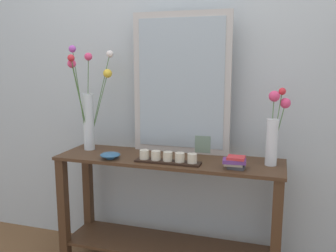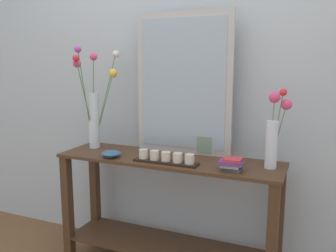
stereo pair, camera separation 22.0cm
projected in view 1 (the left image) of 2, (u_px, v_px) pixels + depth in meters
wall_back at (182, 63)px, 2.43m from camera, size 6.40×0.08×2.70m
console_table at (168, 205)px, 2.29m from camera, size 1.40×0.39×0.77m
mirror_leaning at (181, 84)px, 2.30m from camera, size 0.64×0.03×0.90m
tall_vase_left at (89, 105)px, 2.40m from camera, size 0.21×0.31×0.69m
vase_right at (274, 129)px, 2.06m from camera, size 0.13×0.12×0.44m
candle_tray at (168, 158)px, 2.12m from camera, size 0.39×0.09×0.07m
picture_frame_small at (203, 144)px, 2.31m from camera, size 0.12×0.01×0.13m
decorative_bowl at (110, 155)px, 2.22m from camera, size 0.12×0.12×0.04m
book_stack at (235, 162)px, 2.00m from camera, size 0.13×0.10×0.07m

